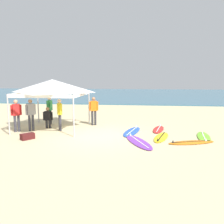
{
  "coord_description": "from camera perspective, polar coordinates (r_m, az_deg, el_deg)",
  "views": [
    {
      "loc": [
        1.89,
        -10.66,
        2.78
      ],
      "look_at": [
        0.41,
        1.39,
        1.0
      ],
      "focal_mm": 36.36,
      "sensor_mm": 36.0,
      "label": 1
    }
  ],
  "objects": [
    {
      "name": "person_black",
      "position": [
        13.35,
        -15.81,
        -1.13
      ],
      "size": [
        0.55,
        0.27,
        1.2
      ],
      "color": "#2D2D33",
      "rests_on": "ground"
    },
    {
      "name": "surfboard_orange",
      "position": [
        10.56,
        19.3,
        -7.2
      ],
      "size": [
        2.2,
        1.2,
        0.19
      ],
      "color": "orange",
      "rests_on": "ground"
    },
    {
      "name": "gear_bag_near_tent",
      "position": [
        11.26,
        -20.48,
        -5.76
      ],
      "size": [
        0.62,
        0.67,
        0.28
      ],
      "primitive_type": "cube",
      "rotation": [
        0.0,
        0.0,
        0.91
      ],
      "color": "#4C1919",
      "rests_on": "ground"
    },
    {
      "name": "surfboard_lime",
      "position": [
        11.76,
        22.06,
        -5.78
      ],
      "size": [
        0.92,
        2.21,
        0.19
      ],
      "color": "#7AD12D",
      "rests_on": "ground"
    },
    {
      "name": "person_green",
      "position": [
        14.32,
        -15.41,
        0.86
      ],
      "size": [
        0.24,
        0.55,
        1.71
      ],
      "color": "#2D2D33",
      "rests_on": "ground"
    },
    {
      "name": "person_yellow",
      "position": [
        12.5,
        -13.02,
        -0.11
      ],
      "size": [
        0.36,
        0.5,
        1.71
      ],
      "color": "#383842",
      "rests_on": "ground"
    },
    {
      "name": "surfboard_yellow",
      "position": [
        11.08,
        12.26,
        -6.19
      ],
      "size": [
        1.09,
        2.14,
        0.19
      ],
      "color": "yellow",
      "rests_on": "ground"
    },
    {
      "name": "ground_plane",
      "position": [
        11.18,
        -2.97,
        -6.07
      ],
      "size": [
        80.0,
        80.0,
        0.0
      ],
      "primitive_type": "plane",
      "color": "beige"
    },
    {
      "name": "person_red",
      "position": [
        12.9,
        -22.92,
        -0.31
      ],
      "size": [
        0.44,
        0.4,
        1.71
      ],
      "color": "#383842",
      "rests_on": "ground"
    },
    {
      "name": "surfboard_red",
      "position": [
        12.74,
        11.6,
        -4.26
      ],
      "size": [
        0.91,
        2.02,
        0.19
      ],
      "color": "red",
      "rests_on": "ground"
    },
    {
      "name": "person_orange",
      "position": [
        13.64,
        -4.62,
        0.77
      ],
      "size": [
        0.54,
        0.3,
        1.71
      ],
      "color": "#2D2D33",
      "rests_on": "ground"
    },
    {
      "name": "surfboard_purple",
      "position": [
        10.14,
        6.64,
        -7.42
      ],
      "size": [
        1.6,
        2.61,
        0.19
      ],
      "color": "purple",
      "rests_on": "ground"
    },
    {
      "name": "canopy_tent",
      "position": [
        12.91,
        -14.76,
        6.34
      ],
      "size": [
        3.43,
        3.43,
        2.75
      ],
      "color": "#B7B7BC",
      "rests_on": "ground"
    },
    {
      "name": "surfboard_blue",
      "position": [
        12.02,
        5.04,
        -4.89
      ],
      "size": [
        1.15,
        2.47,
        0.19
      ],
      "color": "blue",
      "rests_on": "ground"
    },
    {
      "name": "person_grey",
      "position": [
        12.83,
        -19.75,
        -0.18
      ],
      "size": [
        0.41,
        0.42,
        1.71
      ],
      "color": "#383842",
      "rests_on": "ground"
    },
    {
      "name": "sea",
      "position": [
        42.03,
        4.43,
        4.6
      ],
      "size": [
        80.0,
        36.0,
        0.1
      ],
      "primitive_type": "cube",
      "color": "#386B84",
      "rests_on": "ground"
    }
  ]
}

